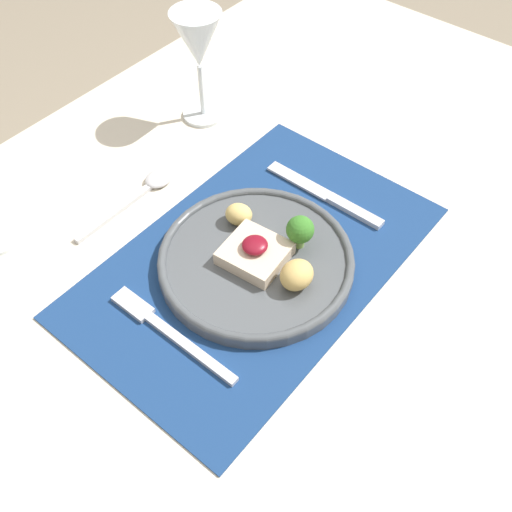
# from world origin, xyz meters

# --- Properties ---
(ground_plane) EXTENTS (8.00, 8.00, 0.00)m
(ground_plane) POSITION_xyz_m (0.00, 0.00, 0.00)
(ground_plane) COLOR gray
(dining_table) EXTENTS (1.44, 0.94, 0.73)m
(dining_table) POSITION_xyz_m (0.00, 0.00, 0.64)
(dining_table) COLOR beige
(dining_table) RESTS_ON ground_plane
(placemat) EXTENTS (0.50, 0.31, 0.00)m
(placemat) POSITION_xyz_m (0.00, 0.00, 0.73)
(placemat) COLOR navy
(placemat) RESTS_ON dining_table
(dinner_plate) EXTENTS (0.26, 0.26, 0.07)m
(dinner_plate) POSITION_xyz_m (-0.01, -0.01, 0.75)
(dinner_plate) COLOR #4C5156
(dinner_plate) RESTS_ON placemat
(fork) EXTENTS (0.02, 0.20, 0.01)m
(fork) POSITION_xyz_m (-0.16, 0.02, 0.74)
(fork) COLOR silver
(fork) RESTS_ON placemat
(knife) EXTENTS (0.02, 0.20, 0.01)m
(knife) POSITION_xyz_m (0.16, -0.01, 0.74)
(knife) COLOR silver
(knife) RESTS_ON placemat
(spoon) EXTENTS (0.18, 0.04, 0.01)m
(spoon) POSITION_xyz_m (-0.00, 0.21, 0.74)
(spoon) COLOR silver
(spoon) RESTS_ON dining_table
(wine_glass_near) EXTENTS (0.08, 0.08, 0.18)m
(wine_glass_near) POSITION_xyz_m (0.19, 0.27, 0.86)
(wine_glass_near) COLOR white
(wine_glass_near) RESTS_ON dining_table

